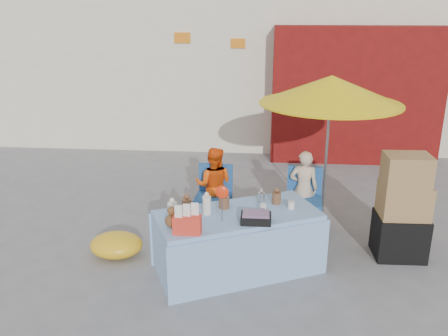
# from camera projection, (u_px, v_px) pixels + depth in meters

# --- Properties ---
(ground) EXTENTS (80.00, 80.00, 0.00)m
(ground) POSITION_uv_depth(u_px,v_px,m) (224.00, 262.00, 5.77)
(ground) COLOR slate
(ground) RESTS_ON ground
(market_table) EXTENTS (2.08, 1.59, 1.14)m
(market_table) POSITION_uv_depth(u_px,v_px,m) (237.00, 241.00, 5.49)
(market_table) COLOR #8EB3E4
(market_table) RESTS_ON ground
(chair_left) EXTENTS (0.52, 0.51, 0.85)m
(chair_left) POSITION_uv_depth(u_px,v_px,m) (213.00, 209.00, 6.64)
(chair_left) COLOR #21549A
(chair_left) RESTS_ON ground
(chair_right) EXTENTS (0.52, 0.51, 0.85)m
(chair_right) POSITION_uv_depth(u_px,v_px,m) (303.00, 212.00, 6.54)
(chair_right) COLOR #21549A
(chair_right) RESTS_ON ground
(vendor_orange) EXTENTS (0.57, 0.46, 1.11)m
(vendor_orange) POSITION_uv_depth(u_px,v_px,m) (214.00, 185.00, 6.67)
(vendor_orange) COLOR #FF540D
(vendor_orange) RESTS_ON ground
(vendor_beige) EXTENTS (0.42, 0.29, 1.09)m
(vendor_beige) POSITION_uv_depth(u_px,v_px,m) (303.00, 189.00, 6.58)
(vendor_beige) COLOR beige
(vendor_beige) RESTS_ON ground
(umbrella) EXTENTS (1.90, 1.90, 2.09)m
(umbrella) POSITION_uv_depth(u_px,v_px,m) (331.00, 90.00, 6.25)
(umbrella) COLOR gray
(umbrella) RESTS_ON ground
(box_stack) EXTENTS (0.61, 0.50, 1.32)m
(box_stack) POSITION_uv_depth(u_px,v_px,m) (402.00, 211.00, 5.72)
(box_stack) COLOR black
(box_stack) RESTS_ON ground
(tarp_bundle) EXTENTS (0.79, 0.71, 0.29)m
(tarp_bundle) POSITION_uv_depth(u_px,v_px,m) (116.00, 245.00, 5.86)
(tarp_bundle) COLOR gold
(tarp_bundle) RESTS_ON ground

